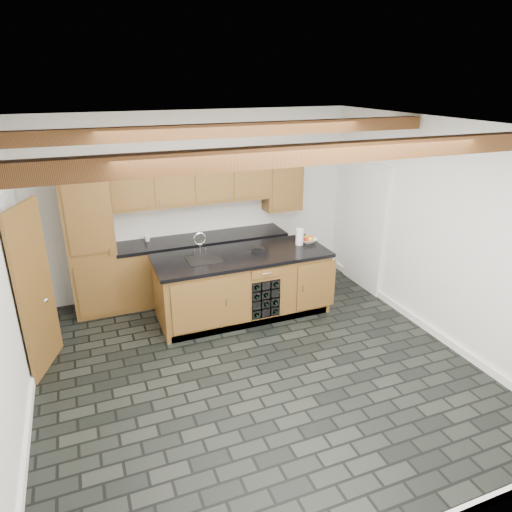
{
  "coord_description": "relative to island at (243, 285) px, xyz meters",
  "views": [
    {
      "loc": [
        -1.7,
        -4.3,
        3.25
      ],
      "look_at": [
        0.31,
        0.8,
        1.08
      ],
      "focal_mm": 32.0,
      "sensor_mm": 36.0,
      "label": 1
    }
  ],
  "objects": [
    {
      "name": "kitchen_scale",
      "position": [
        0.25,
        0.05,
        0.49
      ],
      "size": [
        0.22,
        0.17,
        0.06
      ],
      "rotation": [
        0.0,
        0.0,
        -0.38
      ],
      "color": "black",
      "rests_on": "island"
    },
    {
      "name": "island",
      "position": [
        0.0,
        0.0,
        0.0
      ],
      "size": [
        2.48,
        0.96,
        0.93
      ],
      "color": "brown",
      "rests_on": "ground"
    },
    {
      "name": "back_cabinetry",
      "position": [
        -0.68,
        0.95,
        0.51
      ],
      "size": [
        3.65,
        0.62,
        2.2
      ],
      "color": "brown",
      "rests_on": "ground"
    },
    {
      "name": "paper_towel",
      "position": [
        0.92,
        0.07,
        0.59
      ],
      "size": [
        0.11,
        0.11,
        0.24
      ],
      "primitive_type": "cylinder",
      "color": "white",
      "rests_on": "island"
    },
    {
      "name": "room_shell",
      "position": [
        -0.39,
        -0.75,
        1.06
      ],
      "size": [
        5.01,
        5.0,
        5.0
      ],
      "color": "white",
      "rests_on": "ground"
    },
    {
      "name": "mug",
      "position": [
        -1.15,
        1.05,
        0.51
      ],
      "size": [
        0.13,
        0.13,
        0.09
      ],
      "primitive_type": "imported",
      "rotation": [
        0.0,
        0.0,
        0.42
      ],
      "color": "white",
      "rests_on": "back_cabinetry"
    },
    {
      "name": "faucet",
      "position": [
        -0.56,
        0.05,
        0.5
      ],
      "size": [
        0.45,
        0.4,
        0.34
      ],
      "color": "black",
      "rests_on": "island"
    },
    {
      "name": "ground",
      "position": [
        -0.31,
        -1.28,
        -0.46
      ],
      "size": [
        5.0,
        5.0,
        0.0
      ],
      "primitive_type": "plane",
      "color": "black",
      "rests_on": "ground"
    },
    {
      "name": "fruit_bowl",
      "position": [
        1.07,
        0.11,
        0.5
      ],
      "size": [
        0.3,
        0.3,
        0.06
      ],
      "primitive_type": "imported",
      "rotation": [
        0.0,
        0.0,
        0.2
      ],
      "color": "white",
      "rests_on": "island"
    },
    {
      "name": "fruit_cluster",
      "position": [
        1.07,
        0.11,
        0.53
      ],
      "size": [
        0.16,
        0.17,
        0.07
      ],
      "color": "#BF4219",
      "rests_on": "fruit_bowl"
    }
  ]
}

